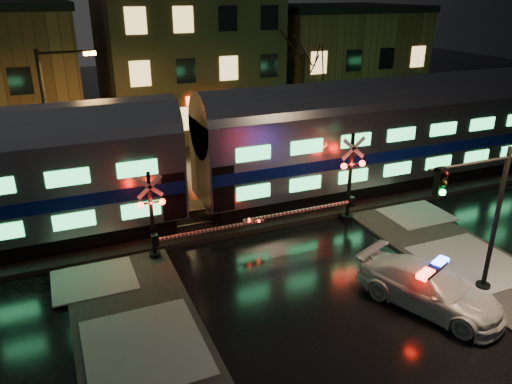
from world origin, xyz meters
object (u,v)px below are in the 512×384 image
crossing_signal_right (344,188)px  crossing_signal_left (162,224)px  police_car (430,288)px  traffic_light (478,223)px  streetlight (54,122)px

crossing_signal_right → crossing_signal_left: 8.41m
crossing_signal_left → police_car: bearing=-41.8°
police_car → traffic_light: traffic_light is taller
streetlight → crossing_signal_left: bearing=-63.4°
crossing_signal_left → traffic_light: bearing=-36.3°
traffic_light → streetlight: size_ratio=0.70×
crossing_signal_right → streetlight: (-11.76, 6.69, 2.71)m
crossing_signal_right → traffic_light: bearing=-82.5°
police_car → crossing_signal_right: bearing=60.3°
crossing_signal_right → streetlight: streetlight is taller
police_car → crossing_signal_left: crossing_signal_left is taller
crossing_signal_left → streetlight: (-3.35, 6.70, 2.93)m
traffic_light → streetlight: streetlight is taller
crossing_signal_right → crossing_signal_left: crossing_signal_right is taller
crossing_signal_left → streetlight: size_ratio=0.68×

